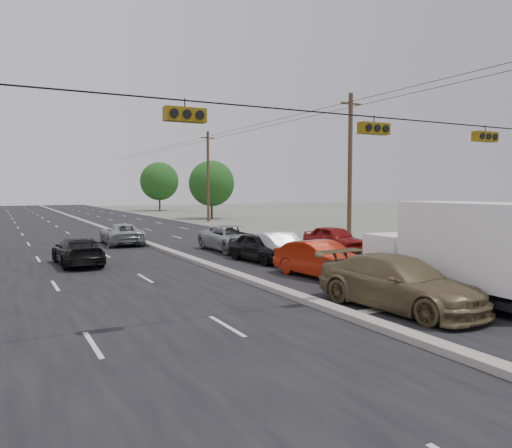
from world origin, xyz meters
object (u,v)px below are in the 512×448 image
object	(u,v)px
utility_pole_right_b	(350,167)
red_sedan	(321,260)
tan_sedan	(399,284)
queue_car_a	(261,248)
oncoming_near	(78,251)
oncoming_far	(122,234)
queue_car_e	(334,239)
tree_right_far	(159,181)
tree_right_mid	(212,183)
queue_car_d	(440,253)
utility_pole_right_c	(208,176)
queue_car_c	(232,239)
queue_car_b	(280,249)
box_truck	(458,250)

from	to	relation	value
utility_pole_right_b	red_sedan	world-z (taller)	utility_pole_right_b
tan_sedan	queue_car_a	xyz separation A→B (m)	(1.04, 10.67, -0.08)
oncoming_near	oncoming_far	distance (m)	8.84
oncoming_near	queue_car_a	bearing A→B (deg)	157.86
queue_car_e	tree_right_far	bearing A→B (deg)	80.66
tree_right_mid	queue_car_e	xyz separation A→B (m)	(-6.44, -33.64, -3.59)
queue_car_d	tree_right_mid	bearing A→B (deg)	74.39
oncoming_far	queue_car_a	bearing A→B (deg)	114.59
utility_pole_right_c	queue_car_a	size ratio (longest dim) A/B	2.37
queue_car_a	queue_car_c	bearing A→B (deg)	76.29
red_sedan	queue_car_a	bearing A→B (deg)	83.32
utility_pole_right_c	oncoming_far	size ratio (longest dim) A/B	2.02
utility_pole_right_c	oncoming_far	xyz separation A→B (m)	(-13.90, -19.05, -4.42)
utility_pole_right_b	oncoming_far	world-z (taller)	utility_pole_right_b
utility_pole_right_b	queue_car_e	bearing A→B (deg)	-137.25
tree_right_far	oncoming_near	xyz separation A→B (m)	(-21.26, -57.00, -4.28)
tree_right_far	oncoming_far	xyz separation A→B (m)	(-17.40, -49.05, -4.27)
utility_pole_right_c	tan_sedan	xyz separation A→B (m)	(-10.54, -40.70, -4.31)
utility_pole_right_b	queue_car_a	xyz separation A→B (m)	(-9.50, -5.03, -4.39)
tree_right_mid	queue_car_d	size ratio (longest dim) A/B	1.48
tan_sedan	oncoming_far	distance (m)	21.91
red_sedan	queue_car_a	xyz separation A→B (m)	(0.00, 5.17, -0.03)
queue_car_b	queue_car_e	bearing A→B (deg)	25.47
box_truck	tree_right_far	bearing A→B (deg)	82.39
tree_right_far	queue_car_a	world-z (taller)	tree_right_far
queue_car_a	oncoming_far	size ratio (longest dim) A/B	0.85
red_sedan	oncoming_far	size ratio (longest dim) A/B	0.91
queue_car_a	red_sedan	bearing A→B (deg)	-97.26
tan_sedan	queue_car_d	distance (m)	8.92
tree_right_mid	oncoming_far	distance (m)	29.34
oncoming_far	box_truck	bearing A→B (deg)	108.44
queue_car_a	queue_car_d	size ratio (longest dim) A/B	0.87
tree_right_mid	tan_sedan	xyz separation A→B (m)	(-13.04, -45.70, -3.54)
queue_car_d	oncoming_far	bearing A→B (deg)	115.22
tree_right_mid	queue_car_b	bearing A→B (deg)	-107.70
tree_right_mid	box_truck	xyz separation A→B (m)	(-10.36, -45.56, -2.69)
box_truck	oncoming_near	distance (m)	16.81
utility_pole_right_c	tree_right_far	size ratio (longest dim) A/B	1.23
tree_right_mid	box_truck	world-z (taller)	tree_right_mid
red_sedan	oncoming_far	xyz separation A→B (m)	(-4.40, 16.15, -0.06)
tree_right_far	queue_car_a	distance (m)	61.57
queue_car_d	tan_sedan	bearing A→B (deg)	-152.97
utility_pole_right_c	queue_car_e	size ratio (longest dim) A/B	2.28
queue_car_c	oncoming_near	distance (m)	8.87
queue_car_b	oncoming_near	bearing A→B (deg)	155.45
utility_pole_right_b	queue_car_e	size ratio (longest dim) A/B	2.28
queue_car_b	queue_car_d	bearing A→B (deg)	-38.23
queue_car_b	box_truck	bearing A→B (deg)	-83.01
red_sedan	utility_pole_right_c	bearing A→B (deg)	68.21
box_truck	oncoming_far	world-z (taller)	box_truck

